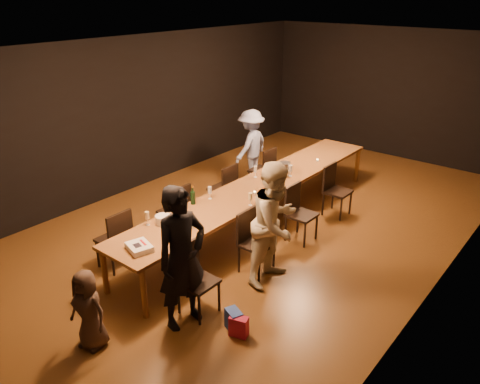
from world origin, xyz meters
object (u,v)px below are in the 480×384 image
Objects in this scene: woman_tan at (275,223)px; ice_bucket at (285,168)px; child at (88,310)px; plate_stack at (163,220)px; chair_right_1 at (257,243)px; chair_right_0 at (198,281)px; chair_left_2 at (222,188)px; table at (260,188)px; chair_left_0 at (114,238)px; chair_left_1 at (174,210)px; man_blue at (251,145)px; birthday_cake at (139,247)px; chair_right_3 at (338,191)px; champagne_bottle at (193,195)px; chair_right_2 at (302,214)px; woman_birthday at (182,258)px; chair_left_3 at (262,170)px.

woman_tan is 2.15m from ice_bucket.
plate_stack is at bearing 96.80° from child.
chair_right_1 is 2.47m from child.
chair_right_0 is 2.94m from chair_left_2.
plate_stack reaches higher than table.
woman_tan is at bearing 166.13° from chair_right_0.
chair_left_0 is at bearing -54.78° from chair_right_1.
table is at bearing -90.00° from chair_left_2.
chair_left_1 is 0.61× the size of man_blue.
chair_right_1 is 0.94× the size of child.
man_blue reaches higher than chair_right_0.
birthday_cake is at bearing -70.74° from chair_right_0.
champagne_bottle reaches higher than chair_right_3.
champagne_bottle is at bearing 94.39° from child.
ice_bucket is (0.39, 1.91, -0.04)m from champagne_bottle.
chair_right_2 is 1.00× the size of chair_left_2.
woman_tan is (1.15, -1.18, 0.18)m from table.
chair_left_2 is at bearing -54.78° from chair_right_3.
chair_left_2 is 2.38× the size of birthday_cake.
child reaches higher than plate_stack.
chair_right_3 reaches higher than table.
ice_bucket is at bearing -165.34° from chair_right_0.
champagne_bottle reaches higher than chair_left_0.
chair_right_3 is 0.61× the size of man_blue.
woman_tan reaches higher than chair_left_0.
chair_left_2 is at bearing 0.00° from chair_left_1.
woman_birthday reaches higher than chair_right_0.
table is 3.63m from child.
chair_right_1 is 1.00× the size of chair_left_2.
table is 3.95× the size of man_blue.
ice_bucket is (-1.10, 1.85, -0.01)m from woman_tan.
ice_bucket is (0.05, 0.66, 0.16)m from table.
ice_bucket is at bearing 53.01° from man_blue.
chair_right_0 is 0.53× the size of woman_tan.
chair_left_0 is 0.83m from plate_stack.
chair_left_3 is at bearing 125.31° from table.
chair_left_2 is 1.00× the size of chair_left_3.
chair_left_2 is at bearing -144.69° from chair_right_0.
woman_birthday is at bearing -76.54° from ice_bucket.
birthday_cake is at bearing -65.98° from plate_stack.
chair_left_2 is at bearing -90.00° from chair_right_2.
champagne_bottle is 1.95m from ice_bucket.
chair_right_0 is 1.00× the size of chair_right_2.
woman_tan is (2.00, 1.22, 0.41)m from chair_left_0.
chair_right_2 is at bearing 180.00° from chair_right_1.
chair_right_3 is 2.99× the size of champagne_bottle.
woman_birthday is (-0.01, -0.24, 0.44)m from chair_right_0.
chair_left_3 is (-1.70, 2.40, 0.00)m from chair_right_1.
chair_right_2 is at bearing 50.16° from man_blue.
chair_left_0 is 1.20m from chair_left_1.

